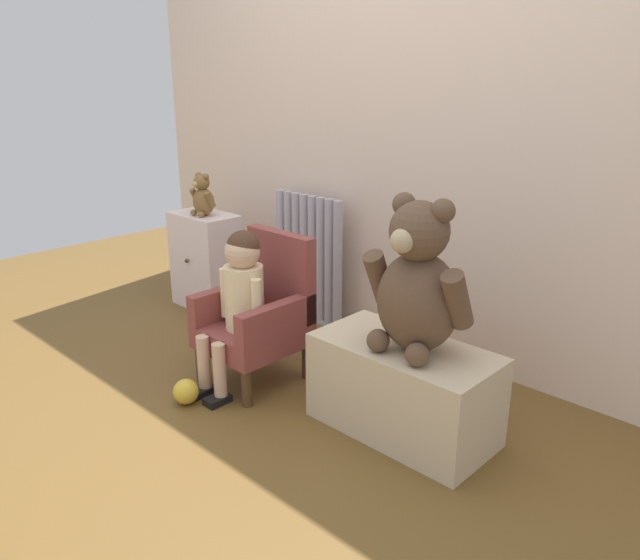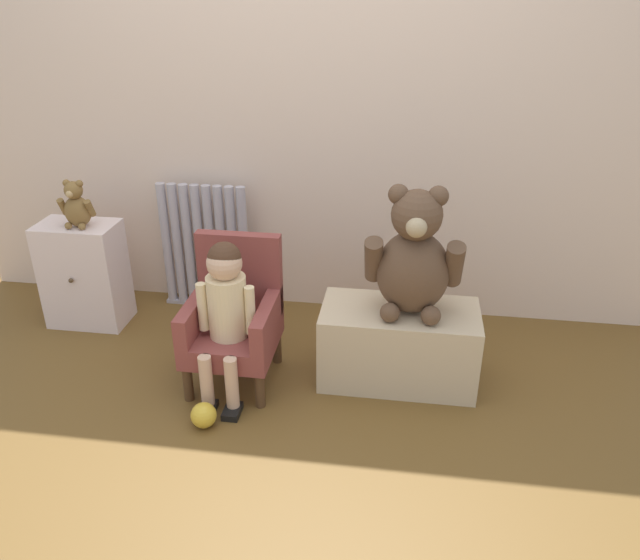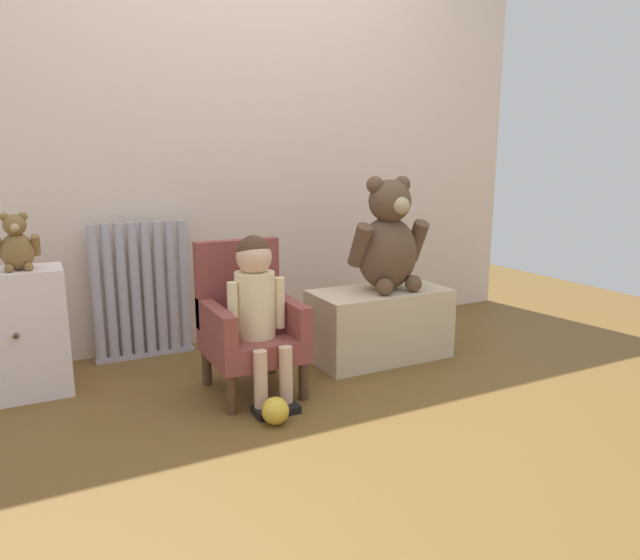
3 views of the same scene
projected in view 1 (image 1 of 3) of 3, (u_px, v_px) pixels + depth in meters
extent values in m
plane|color=brown|center=(204.00, 435.00, 2.40)|extent=(6.00, 6.00, 0.00)
cube|color=beige|center=(411.00, 100.00, 2.86)|extent=(3.80, 0.05, 2.40)
cylinder|color=#ADA8B6|center=(282.00, 249.00, 3.55)|extent=(0.05, 0.05, 0.68)
cylinder|color=#ADA8B6|center=(289.00, 251.00, 3.51)|extent=(0.05, 0.05, 0.68)
cylinder|color=#ADA8B6|center=(297.00, 254.00, 3.47)|extent=(0.05, 0.05, 0.68)
cylinder|color=#ADA8B6|center=(304.00, 256.00, 3.43)|extent=(0.05, 0.05, 0.68)
cylinder|color=#ADA8B6|center=(312.00, 258.00, 3.39)|extent=(0.05, 0.05, 0.68)
cylinder|color=#ADA8B6|center=(321.00, 260.00, 3.35)|extent=(0.05, 0.05, 0.68)
cylinder|color=#ADA8B6|center=(329.00, 263.00, 3.31)|extent=(0.05, 0.05, 0.68)
cylinder|color=#ADA8B6|center=(338.00, 265.00, 3.27)|extent=(0.05, 0.05, 0.68)
cube|color=#ADA8B6|center=(309.00, 316.00, 3.52)|extent=(0.50, 0.05, 0.02)
cube|color=silver|center=(206.00, 261.00, 3.63)|extent=(0.40, 0.24, 0.56)
sphere|color=#4C3823|center=(187.00, 261.00, 3.53)|extent=(0.02, 0.02, 0.02)
cube|color=brown|center=(253.00, 335.00, 2.76)|extent=(0.39, 0.41, 0.10)
cube|color=brown|center=(281.00, 274.00, 2.81)|extent=(0.39, 0.06, 0.39)
cube|color=brown|center=(229.00, 301.00, 2.83)|extent=(0.06, 0.41, 0.14)
cube|color=brown|center=(277.00, 320.00, 2.62)|extent=(0.06, 0.41, 0.14)
cylinder|color=#4C331E|center=(201.00, 364.00, 2.79)|extent=(0.04, 0.04, 0.17)
cylinder|color=#4C331E|center=(247.00, 388.00, 2.58)|extent=(0.04, 0.04, 0.17)
cylinder|color=#4C331E|center=(260.00, 340.00, 3.03)|extent=(0.04, 0.04, 0.17)
cylinder|color=#4C331E|center=(307.00, 361.00, 2.82)|extent=(0.04, 0.04, 0.17)
cylinder|color=beige|center=(244.00, 297.00, 2.67)|extent=(0.17, 0.17, 0.28)
sphere|color=#D8AD8E|center=(242.00, 252.00, 2.61)|extent=(0.15, 0.15, 0.15)
sphere|color=#472D1E|center=(243.00, 247.00, 2.61)|extent=(0.14, 0.14, 0.14)
cylinder|color=#D8AD8E|center=(204.00, 362.00, 2.66)|extent=(0.06, 0.06, 0.24)
cube|color=black|center=(202.00, 391.00, 2.69)|extent=(0.07, 0.11, 0.03)
cylinder|color=#D8AD8E|center=(220.00, 370.00, 2.59)|extent=(0.06, 0.06, 0.24)
cube|color=black|center=(217.00, 400.00, 2.62)|extent=(0.07, 0.11, 0.03)
cylinder|color=beige|center=(225.00, 293.00, 2.73)|extent=(0.04, 0.04, 0.22)
cylinder|color=beige|center=(257.00, 304.00, 2.59)|extent=(0.04, 0.04, 0.22)
cube|color=#CAB492|center=(403.00, 389.00, 2.37)|extent=(0.70, 0.35, 0.36)
ellipsoid|color=brown|center=(418.00, 302.00, 2.24)|extent=(0.31, 0.27, 0.37)
sphere|color=brown|center=(419.00, 231.00, 2.14)|extent=(0.21, 0.21, 0.21)
sphere|color=tan|center=(402.00, 241.00, 2.08)|extent=(0.09, 0.09, 0.09)
sphere|color=brown|center=(404.00, 204.00, 2.18)|extent=(0.09, 0.09, 0.09)
sphere|color=brown|center=(443.00, 211.00, 2.07)|extent=(0.09, 0.09, 0.09)
cylinder|color=brown|center=(379.00, 278.00, 2.32)|extent=(0.08, 0.16, 0.23)
cylinder|color=brown|center=(457.00, 300.00, 2.10)|extent=(0.08, 0.16, 0.23)
sphere|color=brown|center=(378.00, 341.00, 2.26)|extent=(0.09, 0.09, 0.09)
sphere|color=brown|center=(417.00, 355.00, 2.15)|extent=(0.09, 0.09, 0.09)
ellipsoid|color=brown|center=(204.00, 202.00, 3.47)|extent=(0.13, 0.11, 0.15)
sphere|color=brown|center=(202.00, 182.00, 3.44)|extent=(0.09, 0.09, 0.09)
sphere|color=tan|center=(196.00, 184.00, 3.41)|extent=(0.04, 0.04, 0.04)
sphere|color=brown|center=(199.00, 175.00, 3.45)|extent=(0.04, 0.04, 0.04)
sphere|color=brown|center=(206.00, 177.00, 3.41)|extent=(0.04, 0.04, 0.04)
cylinder|color=brown|center=(195.00, 196.00, 3.51)|extent=(0.03, 0.07, 0.09)
cylinder|color=brown|center=(210.00, 200.00, 3.42)|extent=(0.03, 0.07, 0.09)
sphere|color=brown|center=(193.00, 213.00, 3.48)|extent=(0.04, 0.04, 0.04)
sphere|color=brown|center=(201.00, 215.00, 3.44)|extent=(0.04, 0.04, 0.04)
sphere|color=gold|center=(186.00, 392.00, 2.61)|extent=(0.11, 0.11, 0.11)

